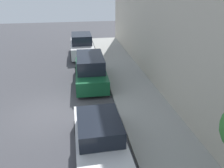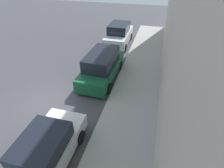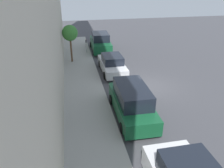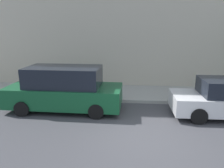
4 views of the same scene
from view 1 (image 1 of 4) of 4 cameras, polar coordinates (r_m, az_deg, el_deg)
name	(u,v)px [view 1 (image 1 of 4)]	position (r m, az deg, el deg)	size (l,w,h in m)	color
ground_plane	(49,113)	(11.75, -16.05, -7.33)	(60.00, 60.00, 0.00)	#424247
sidewalk	(142,104)	(12.07, 7.84, -5.17)	(2.86, 32.00, 0.15)	#9E9E99
parked_sedan_second	(100,138)	(8.52, -3.24, -13.91)	(1.92, 4.52, 1.54)	silver
parked_minivan_third	(90,70)	(14.37, -5.65, 3.69)	(2.02, 4.94, 1.90)	#14512D
parked_suv_fourth	(82,45)	(20.40, -7.88, 9.93)	(2.08, 4.80, 1.98)	silver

